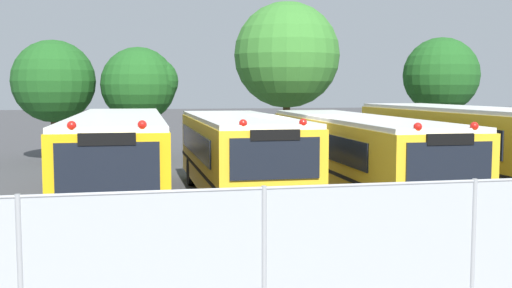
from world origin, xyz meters
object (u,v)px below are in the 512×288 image
(school_bus_3, at_px, (464,145))
(school_bus_0, at_px, (119,154))
(school_bus_1, at_px, (239,153))
(tree_3, at_px, (440,76))
(tree_0, at_px, (53,81))
(tree_2, at_px, (289,57))
(school_bus_2, at_px, (355,152))
(tree_1, at_px, (142,84))

(school_bus_3, bearing_deg, school_bus_0, -2.83)
(school_bus_1, relative_size, tree_3, 1.65)
(tree_0, bearing_deg, tree_3, -7.72)
(tree_0, height_order, tree_3, tree_3)
(school_bus_1, bearing_deg, tree_3, -142.20)
(tree_3, bearing_deg, tree_2, 165.69)
(school_bus_0, height_order, tree_2, tree_2)
(school_bus_0, relative_size, school_bus_2, 0.99)
(school_bus_0, height_order, school_bus_1, school_bus_0)
(school_bus_3, distance_m, tree_2, 11.26)
(tree_0, bearing_deg, school_bus_1, -59.69)
(school_bus_3, xyz_separation_m, tree_3, (3.81, 8.65, 2.32))
(school_bus_0, relative_size, tree_2, 1.61)
(tree_1, height_order, tree_3, tree_3)
(tree_1, bearing_deg, school_bus_2, -60.09)
(school_bus_1, xyz_separation_m, tree_0, (-6.35, 10.85, 2.19))
(school_bus_2, height_order, tree_0, tree_0)
(tree_2, bearing_deg, school_bus_3, -74.13)
(school_bus_0, bearing_deg, tree_0, -73.54)
(school_bus_1, height_order, tree_2, tree_2)
(school_bus_3, height_order, tree_0, tree_0)
(school_bus_0, relative_size, tree_3, 2.09)
(school_bus_0, distance_m, school_bus_1, 3.46)
(school_bus_1, distance_m, tree_0, 12.76)
(school_bus_1, distance_m, school_bus_3, 7.21)
(tree_2, bearing_deg, school_bus_1, -112.59)
(school_bus_0, height_order, school_bus_3, school_bus_3)
(school_bus_0, xyz_separation_m, school_bus_2, (6.96, -0.35, -0.05))
(school_bus_0, relative_size, tree_1, 2.30)
(tree_3, bearing_deg, tree_0, 172.28)
(tree_2, bearing_deg, school_bus_0, -127.24)
(school_bus_3, xyz_separation_m, tree_2, (-2.95, 10.38, 3.24))
(school_bus_0, height_order, tree_1, tree_1)
(school_bus_0, distance_m, tree_2, 13.18)
(school_bus_3, relative_size, tree_2, 1.47)
(school_bus_1, relative_size, tree_0, 1.72)
(tree_1, bearing_deg, tree_0, 170.21)
(school_bus_3, bearing_deg, tree_2, -75.75)
(school_bus_0, bearing_deg, tree_1, -93.83)
(school_bus_0, distance_m, tree_0, 11.36)
(school_bus_0, bearing_deg, tree_2, -125.77)
(tree_0, relative_size, tree_3, 0.96)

